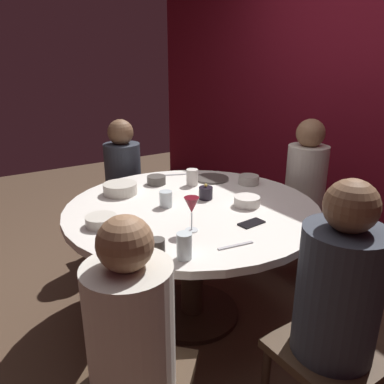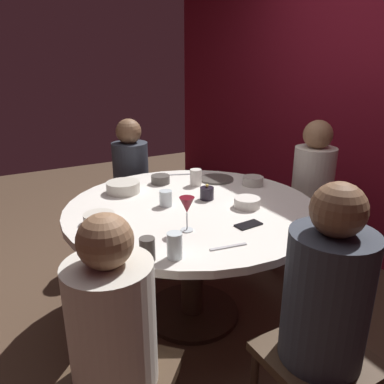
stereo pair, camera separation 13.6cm
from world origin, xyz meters
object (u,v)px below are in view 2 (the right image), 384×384
object	(u,v)px
bowl_salad_center	(99,218)
cup_center_front	(175,246)
bowl_serving_large	(123,187)
seated_diner_back	(312,184)
seated_diner_front_right	(112,327)
wine_glass	(187,207)
cup_near_candle	(196,177)
bowl_rice_portion	(253,181)
cup_by_right_diner	(147,249)
seated_diner_left	(131,172)
bowl_sauce_side	(247,202)
seated_diner_right	(326,299)
dining_table	(192,226)
bowl_small_white	(160,179)
cup_by_left_diner	(166,198)
dinner_plate	(217,179)
candle_holder	(207,193)
cell_phone	(248,225)

from	to	relation	value
bowl_salad_center	cup_center_front	world-z (taller)	cup_center_front
bowl_serving_large	bowl_salad_center	bearing A→B (deg)	-34.46
seated_diner_back	bowl_serving_large	size ratio (longest dim) A/B	5.57
seated_diner_front_right	bowl_salad_center	world-z (taller)	seated_diner_front_right
wine_glass	cup_near_candle	world-z (taller)	wine_glass
bowl_rice_portion	cup_by_right_diner	distance (m)	1.18
cup_near_candle	cup_by_right_diner	world-z (taller)	cup_near_candle
seated_diner_left	bowl_sauce_side	bearing A→B (deg)	12.23
seated_diner_right	seated_diner_front_right	size ratio (longest dim) A/B	1.06
dining_table	bowl_rice_portion	xyz separation A→B (m)	(-0.12, 0.54, 0.17)
seated_diner_front_right	bowl_sauce_side	distance (m)	1.13
bowl_small_white	cup_by_left_diner	xyz separation A→B (m)	(0.40, -0.15, 0.02)
cup_by_left_diner	bowl_sauce_side	bearing A→B (deg)	57.95
wine_glass	cup_by_right_diner	distance (m)	0.34
seated_diner_front_right	dinner_plate	xyz separation A→B (m)	(-1.06, 1.12, 0.07)
cup_center_front	candle_holder	bearing A→B (deg)	137.71
dinner_plate	cup_near_candle	size ratio (longest dim) A/B	2.16
bowl_rice_portion	seated_diner_back	bearing A→B (deg)	74.88
cup_center_front	seated_diner_front_right	bearing A→B (deg)	-58.41
dinner_plate	cell_phone	size ratio (longest dim) A/B	1.70
bowl_small_white	candle_holder	bearing A→B (deg)	15.07
bowl_serving_large	bowl_salad_center	xyz separation A→B (m)	(0.40, -0.27, -0.01)
dinner_plate	seated_diner_back	bearing A→B (deg)	60.46
bowl_sauce_side	cup_by_right_diner	world-z (taller)	cup_by_right_diner
bowl_serving_large	cup_near_candle	bearing A→B (deg)	78.00
seated_diner_right	cup_near_candle	size ratio (longest dim) A/B	10.70
bowl_salad_center	bowl_sauce_side	world-z (taller)	bowl_sauce_side
bowl_salad_center	seated_diner_back	bearing A→B (deg)	89.61
cell_phone	bowl_salad_center	world-z (taller)	bowl_salad_center
seated_diner_right	bowl_serving_large	world-z (taller)	seated_diner_right
cup_by_right_diner	seated_diner_right	bearing A→B (deg)	41.63
candle_holder	seated_diner_right	bearing A→B (deg)	-6.86
dining_table	seated_diner_front_right	world-z (taller)	seated_diner_front_right
bowl_salad_center	cup_by_right_diner	xyz separation A→B (m)	(0.48, 0.07, 0.03)
dining_table	seated_diner_front_right	size ratio (longest dim) A/B	1.32
seated_diner_back	cell_phone	world-z (taller)	seated_diner_back
cell_phone	cup_by_right_diner	size ratio (longest dim) A/B	1.37
dinner_plate	bowl_sauce_side	distance (m)	0.54
seated_diner_left	bowl_serving_large	size ratio (longest dim) A/B	5.34
seated_diner_front_right	seated_diner_left	bearing A→B (deg)	22.31
bowl_sauce_side	cup_near_candle	size ratio (longest dim) A/B	1.36
candle_holder	dinner_plate	distance (m)	0.40
cup_by_left_diner	cell_phone	bearing A→B (deg)	28.50
seated_diner_back	candle_holder	bearing A→B (deg)	-2.62
seated_diner_front_right	cup_by_left_diner	size ratio (longest dim) A/B	12.15
seated_diner_front_right	bowl_rice_portion	world-z (taller)	seated_diner_front_right
dining_table	seated_diner_right	world-z (taller)	seated_diner_right
dinner_plate	bowl_serving_large	distance (m)	0.67
dining_table	candle_holder	size ratio (longest dim) A/B	15.17
wine_glass	bowl_salad_center	size ratio (longest dim) A/B	1.09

